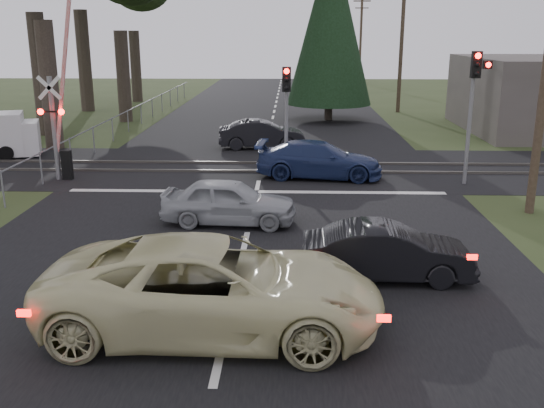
{
  "coord_description": "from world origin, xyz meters",
  "views": [
    {
      "loc": [
        1.19,
        -12.01,
        5.35
      ],
      "look_at": [
        0.73,
        2.16,
        1.3
      ],
      "focal_mm": 40.0,
      "sensor_mm": 36.0,
      "label": 1
    }
  ],
  "objects_px": {
    "utility_pole_far": "(361,37)",
    "cream_coupe": "(214,287)",
    "traffic_signal_center": "(286,102)",
    "traffic_signal_right": "(475,92)",
    "blue_sedan": "(319,160)",
    "crossing_signal": "(60,125)",
    "utility_pole_mid": "(402,41)",
    "dark_car_far": "(262,134)",
    "silver_car": "(229,202)",
    "dark_hatchback": "(387,252)"
  },
  "relations": [
    {
      "from": "crossing_signal",
      "to": "dark_hatchback",
      "type": "relative_size",
      "value": 1.85
    },
    {
      "from": "traffic_signal_center",
      "to": "silver_car",
      "type": "xyz_separation_m",
      "value": [
        -1.58,
        -6.06,
        -2.15
      ]
    },
    {
      "from": "crossing_signal",
      "to": "traffic_signal_right",
      "type": "xyz_separation_m",
      "value": [
        14.82,
        -0.31,
        1.26
      ]
    },
    {
      "from": "traffic_signal_right",
      "to": "utility_pole_far",
      "type": "xyz_separation_m",
      "value": [
        0.95,
        45.53,
        1.41
      ]
    },
    {
      "from": "crossing_signal",
      "to": "silver_car",
      "type": "xyz_separation_m",
      "value": [
        6.7,
        -5.17,
        -1.4
      ]
    },
    {
      "from": "silver_car",
      "to": "utility_pole_far",
      "type": "bearing_deg",
      "value": -6.28
    },
    {
      "from": "cream_coupe",
      "to": "dark_car_far",
      "type": "height_order",
      "value": "cream_coupe"
    },
    {
      "from": "crossing_signal",
      "to": "utility_pole_far",
      "type": "height_order",
      "value": "utility_pole_far"
    },
    {
      "from": "traffic_signal_right",
      "to": "cream_coupe",
      "type": "height_order",
      "value": "traffic_signal_right"
    },
    {
      "from": "crossing_signal",
      "to": "cream_coupe",
      "type": "relative_size",
      "value": 1.13
    },
    {
      "from": "traffic_signal_right",
      "to": "blue_sedan",
      "type": "xyz_separation_m",
      "value": [
        -5.3,
        0.95,
        -2.63
      ]
    },
    {
      "from": "traffic_signal_center",
      "to": "blue_sedan",
      "type": "relative_size",
      "value": 0.87
    },
    {
      "from": "cream_coupe",
      "to": "dark_hatchback",
      "type": "bearing_deg",
      "value": -53.12
    },
    {
      "from": "utility_pole_mid",
      "to": "dark_hatchback",
      "type": "relative_size",
      "value": 2.39
    },
    {
      "from": "blue_sedan",
      "to": "dark_car_far",
      "type": "relative_size",
      "value": 1.17
    },
    {
      "from": "utility_pole_far",
      "to": "cream_coupe",
      "type": "relative_size",
      "value": 1.46
    },
    {
      "from": "cream_coupe",
      "to": "traffic_signal_right",
      "type": "bearing_deg",
      "value": -33.37
    },
    {
      "from": "traffic_signal_right",
      "to": "dark_hatchback",
      "type": "xyz_separation_m",
      "value": [
        -4.2,
        -8.78,
        -2.69
      ]
    },
    {
      "from": "utility_pole_far",
      "to": "silver_car",
      "type": "distance_m",
      "value": 51.36
    },
    {
      "from": "crossing_signal",
      "to": "dark_car_far",
      "type": "relative_size",
      "value": 1.73
    },
    {
      "from": "utility_pole_mid",
      "to": "dark_car_far",
      "type": "distance_m",
      "value": 16.7
    },
    {
      "from": "utility_pole_mid",
      "to": "dark_car_far",
      "type": "relative_size",
      "value": 2.23
    },
    {
      "from": "dark_car_far",
      "to": "traffic_signal_right",
      "type": "bearing_deg",
      "value": -136.34
    },
    {
      "from": "utility_pole_mid",
      "to": "dark_car_far",
      "type": "xyz_separation_m",
      "value": [
        -8.7,
        -13.66,
        -4.06
      ]
    },
    {
      "from": "traffic_signal_center",
      "to": "blue_sedan",
      "type": "distance_m",
      "value": 2.47
    },
    {
      "from": "traffic_signal_right",
      "to": "crossing_signal",
      "type": "bearing_deg",
      "value": 178.79
    },
    {
      "from": "utility_pole_mid",
      "to": "traffic_signal_right",
      "type": "bearing_deg",
      "value": -92.66
    },
    {
      "from": "traffic_signal_center",
      "to": "traffic_signal_right",
      "type": "bearing_deg",
      "value": -10.41
    },
    {
      "from": "traffic_signal_right",
      "to": "utility_pole_mid",
      "type": "relative_size",
      "value": 0.52
    },
    {
      "from": "traffic_signal_center",
      "to": "blue_sedan",
      "type": "xyz_separation_m",
      "value": [
        1.25,
        -0.25,
        -2.12
      ]
    },
    {
      "from": "traffic_signal_right",
      "to": "utility_pole_far",
      "type": "height_order",
      "value": "utility_pole_far"
    },
    {
      "from": "traffic_signal_center",
      "to": "utility_pole_mid",
      "type": "bearing_deg",
      "value": 68.79
    },
    {
      "from": "traffic_signal_right",
      "to": "dark_car_far",
      "type": "xyz_separation_m",
      "value": [
        -7.75,
        6.86,
        -2.65
      ]
    },
    {
      "from": "dark_car_far",
      "to": "utility_pole_far",
      "type": "bearing_deg",
      "value": -17.48
    },
    {
      "from": "crossing_signal",
      "to": "dark_hatchback",
      "type": "xyz_separation_m",
      "value": [
        10.62,
        -9.09,
        -1.44
      ]
    },
    {
      "from": "traffic_signal_center",
      "to": "utility_pole_far",
      "type": "distance_m",
      "value": 44.99
    },
    {
      "from": "utility_pole_mid",
      "to": "utility_pole_far",
      "type": "relative_size",
      "value": 1.0
    },
    {
      "from": "utility_pole_mid",
      "to": "cream_coupe",
      "type": "xyz_separation_m",
      "value": [
        -8.7,
        -31.87,
        -3.87
      ]
    },
    {
      "from": "crossing_signal",
      "to": "traffic_signal_center",
      "type": "distance_m",
      "value": 8.36
    },
    {
      "from": "dark_hatchback",
      "to": "crossing_signal",
      "type": "bearing_deg",
      "value": 50.15
    },
    {
      "from": "traffic_signal_right",
      "to": "dark_hatchback",
      "type": "relative_size",
      "value": 1.25
    },
    {
      "from": "crossing_signal",
      "to": "utility_pole_far",
      "type": "bearing_deg",
      "value": 70.77
    },
    {
      "from": "utility_pole_far",
      "to": "dark_hatchback",
      "type": "xyz_separation_m",
      "value": [
        -5.16,
        -54.3,
        -4.1
      ]
    },
    {
      "from": "traffic_signal_right",
      "to": "blue_sedan",
      "type": "relative_size",
      "value": 1.0
    },
    {
      "from": "traffic_signal_center",
      "to": "dark_car_far",
      "type": "distance_m",
      "value": 6.17
    },
    {
      "from": "crossing_signal",
      "to": "dark_hatchback",
      "type": "height_order",
      "value": "crossing_signal"
    },
    {
      "from": "crossing_signal",
      "to": "utility_pole_far",
      "type": "distance_m",
      "value": 47.96
    },
    {
      "from": "blue_sedan",
      "to": "utility_pole_far",
      "type": "bearing_deg",
      "value": -2.18
    },
    {
      "from": "traffic_signal_right",
      "to": "utility_pole_mid",
      "type": "xyz_separation_m",
      "value": [
        0.95,
        20.53,
        1.41
      ]
    },
    {
      "from": "traffic_signal_center",
      "to": "dark_hatchback",
      "type": "relative_size",
      "value": 1.09
    }
  ]
}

